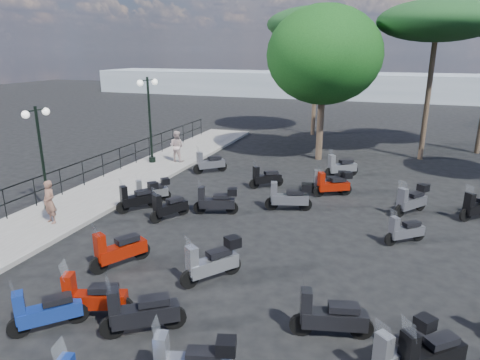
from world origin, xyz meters
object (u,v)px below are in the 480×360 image
(lamp_post_1, at_px, (41,152))
(scooter_28, at_px, (479,207))
(scooter_7, at_px, (141,313))
(scooter_11, at_px, (266,178))
(scooter_24, at_px, (402,350))
(scooter_21, at_px, (412,200))
(scooter_26, at_px, (405,231))
(broadleaf_tree, at_px, (324,55))
(pine_2, at_px, (318,25))
(scooter_2, at_px, (119,250))
(scooter_9, at_px, (169,207))
(scooter_4, at_px, (152,191))
(lamp_post_2, at_px, (150,115))
(scooter_15, at_px, (289,197))
(scooter_8, at_px, (93,298))
(scooter_22, at_px, (333,184))
(scooter_3, at_px, (138,198))
(scooter_14, at_px, (212,262))
(woman, at_px, (49,202))
(pedestrian_far, at_px, (177,146))
(scooter_17, at_px, (341,167))
(pine_0, at_px, (437,21))
(scooter_20, at_px, (429,355))
(scooter_5, at_px, (209,163))
(scooter_16, at_px, (329,182))
(scooter_19, at_px, (330,317))
(scooter_1, at_px, (46,312))

(lamp_post_1, height_order, scooter_28, lamp_post_1)
(scooter_7, relative_size, scooter_11, 1.20)
(scooter_24, bearing_deg, scooter_21, -52.66)
(scooter_26, relative_size, broadleaf_tree, 0.15)
(scooter_26, xyz_separation_m, pine_2, (-5.95, 16.91, 7.00))
(scooter_2, bearing_deg, scooter_9, -54.96)
(scooter_4, distance_m, scooter_11, 4.99)
(lamp_post_2, xyz_separation_m, scooter_15, (8.35, -4.14, -2.12))
(scooter_8, xyz_separation_m, scooter_22, (3.97, 10.33, 0.02))
(scooter_3, relative_size, scooter_14, 0.93)
(lamp_post_1, relative_size, scooter_2, 2.33)
(woman, distance_m, scooter_14, 6.78)
(pedestrian_far, height_order, scooter_17, pedestrian_far)
(scooter_26, height_order, pine_0, pine_0)
(scooter_3, relative_size, scooter_9, 0.96)
(scooter_2, bearing_deg, scooter_20, -163.18)
(scooter_2, distance_m, scooter_24, 7.61)
(broadleaf_tree, bearing_deg, scooter_2, -102.66)
(scooter_15, distance_m, scooter_22, 2.62)
(scooter_3, height_order, scooter_20, scooter_20)
(scooter_5, height_order, scooter_24, scooter_5)
(scooter_11, xyz_separation_m, scooter_15, (1.62, -2.39, 0.09))
(broadleaf_tree, bearing_deg, scooter_16, -76.49)
(scooter_8, bearing_deg, pine_0, -42.78)
(scooter_4, relative_size, scooter_7, 0.79)
(pedestrian_far, xyz_separation_m, scooter_14, (6.47, -10.44, -0.42))
(lamp_post_2, height_order, scooter_2, lamp_post_2)
(scooter_2, xyz_separation_m, scooter_16, (4.56, 8.44, -0.02))
(scooter_5, relative_size, scooter_19, 0.80)
(scooter_4, relative_size, scooter_26, 1.02)
(scooter_22, height_order, scooter_26, scooter_22)
(scooter_8, bearing_deg, scooter_24, -105.86)
(scooter_26, bearing_deg, scooter_17, -16.74)
(woman, height_order, scooter_7, woman)
(scooter_22, bearing_deg, lamp_post_1, 89.25)
(pedestrian_far, bearing_deg, scooter_5, 159.11)
(scooter_2, height_order, pine_2, pine_2)
(scooter_24, relative_size, pine_0, 0.16)
(scooter_9, bearing_deg, lamp_post_2, -26.85)
(scooter_8, height_order, scooter_24, scooter_8)
(broadleaf_tree, distance_m, pine_2, 7.43)
(lamp_post_1, relative_size, scooter_28, 2.73)
(scooter_11, bearing_deg, scooter_1, 132.47)
(scooter_2, distance_m, scooter_15, 6.82)
(scooter_19, bearing_deg, pedestrian_far, 25.71)
(scooter_21, bearing_deg, scooter_19, 114.99)
(woman, relative_size, scooter_3, 1.05)
(pine_2, bearing_deg, woman, -105.55)
(scooter_9, bearing_deg, scooter_15, -121.04)
(scooter_14, distance_m, scooter_16, 8.46)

